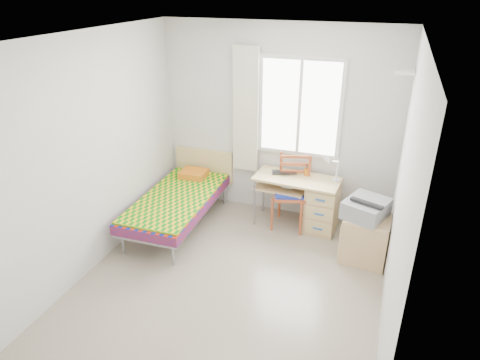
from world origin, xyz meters
The scene contains 17 objects.
floor centered at (0.00, 0.00, 0.00)m, with size 3.50×3.50×0.00m, color #BCAD93.
ceiling centered at (0.00, 0.00, 2.60)m, with size 3.50×3.50×0.00m, color white.
wall_back centered at (0.00, 1.75, 1.30)m, with size 3.20×3.20×0.00m, color silver.
wall_left centered at (-1.60, 0.00, 1.30)m, with size 3.50×3.50×0.00m, color silver.
wall_right centered at (1.60, 0.00, 1.30)m, with size 3.50×3.50×0.00m, color silver.
window centered at (0.30, 1.73, 1.55)m, with size 1.10×0.04×1.30m.
curtain centered at (-0.42, 1.68, 1.45)m, with size 0.35×0.05×1.70m, color #F0E6C6.
floating_shelf centered at (1.49, 1.40, 2.15)m, with size 0.20×0.32×0.03m, color white.
bed centered at (-1.08, 0.91, 0.39)m, with size 0.91×1.86×0.80m.
desk centered at (0.67, 1.43, 0.38)m, with size 1.14×0.58×0.69m.
chair centered at (0.33, 1.40, 0.55)m, with size 0.53×0.53×0.99m.
cabinet centered at (1.34, 0.91, 0.28)m, with size 0.56×0.50×0.57m.
printer centered at (1.30, 0.94, 0.67)m, with size 0.57×0.61×0.21m.
laptop centered at (0.20, 1.47, 0.70)m, with size 0.33×0.21×0.03m, color black.
pen_cup centered at (0.48, 1.57, 0.74)m, with size 0.07×0.07×0.09m, color orange.
task_lamp centered at (0.81, 1.39, 0.94)m, with size 0.22×0.32×0.40m.
book centered at (0.21, 1.41, 0.59)m, with size 0.16×0.22×0.02m, color gray.
Camera 1 is at (1.39, -3.60, 3.04)m, focal length 32.00 mm.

